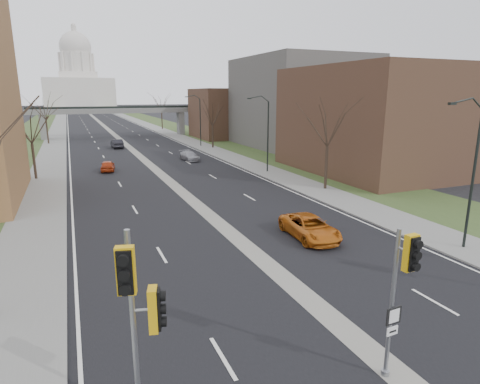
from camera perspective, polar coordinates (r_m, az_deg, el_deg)
ground at (r=15.94m, az=18.78°, el=-21.28°), size 700.00×700.00×0.00m
road_surface at (r=159.97m, az=-19.85°, el=9.77°), size 20.00×600.00×0.01m
median_strip at (r=159.97m, az=-19.85°, el=9.77°), size 1.20×600.00×0.02m
sidewalk_right at (r=161.10m, az=-15.53°, el=10.12°), size 4.00×600.00×0.12m
sidewalk_left at (r=159.73m, az=-24.19°, el=9.40°), size 4.00×600.00×0.12m
grass_verge_right at (r=162.00m, az=-13.40°, el=10.26°), size 8.00×600.00×0.10m
grass_verge_left at (r=159.95m, az=-26.36°, el=9.18°), size 8.00×600.00×0.10m
commercial_block_near at (r=50.13m, az=18.90°, el=9.66°), size 16.00×20.00×12.00m
commercial_block_mid at (r=71.84m, az=8.50°, el=12.47°), size 18.00×22.00×15.00m
commercial_block_far at (r=85.45m, az=-1.48°, el=11.12°), size 14.00×14.00×10.00m
pedestrian_bridge at (r=90.02m, az=-17.30°, el=10.55°), size 34.00×3.00×6.45m
capitol at (r=329.73m, az=-22.00°, el=14.49°), size 48.00×42.00×55.75m
streetlight_near at (r=25.49m, az=29.83°, el=7.44°), size 2.61×0.20×8.70m
streetlight_mid at (r=46.15m, az=3.13°, el=11.26°), size 2.61×0.20×8.70m
streetlight_far at (r=70.44m, az=-6.37°, el=12.06°), size 2.61×0.20×8.70m
tree_left_b at (r=47.69m, az=-27.79°, el=8.93°), size 6.75×6.75×8.81m
tree_left_c at (r=81.57m, az=-26.07°, el=11.07°), size 7.65×7.65×9.99m
tree_right_a at (r=38.56m, az=12.48°, el=9.99°), size 7.20×7.20×9.40m
tree_right_b at (r=68.24m, az=-3.96°, el=11.11°), size 6.30×6.30×8.22m
tree_right_c at (r=106.80m, az=-11.15°, el=12.50°), size 7.65×7.65×9.99m
signal_pole_left at (r=11.10m, az=-14.20°, el=-15.06°), size 1.22×0.94×5.64m
signal_pole_median at (r=13.26m, az=22.04°, el=-11.52°), size 0.59×0.83×5.06m
car_left_near at (r=50.38m, az=-18.32°, el=3.58°), size 2.02×3.98×1.30m
car_left_far at (r=71.75m, az=-17.09°, el=6.60°), size 1.80×4.61×1.50m
car_right_near at (r=26.01m, az=9.88°, el=-4.95°), size 2.62×5.20×1.41m
car_right_mid at (r=56.05m, az=-7.19°, el=5.12°), size 2.18×4.53×1.27m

